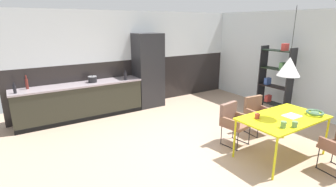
{
  "coord_description": "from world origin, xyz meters",
  "views": [
    {
      "loc": [
        -3.14,
        -3.31,
        2.36
      ],
      "look_at": [
        -0.56,
        0.77,
        1.01
      ],
      "focal_mm": 27.23,
      "sensor_mm": 36.0,
      "label": 1
    }
  ],
  "objects_px": {
    "mug_short_terracotta": "(295,124)",
    "mug_tall_blue": "(283,125)",
    "armchair_near_window": "(233,119)",
    "cooking_pot": "(92,79)",
    "mug_dark_espresso": "(257,116)",
    "bottle_spice_small": "(15,89)",
    "pendant_lamp_over_table_near": "(289,67)",
    "armchair_far_side": "(256,111)",
    "bottle_oil_tall": "(27,83)",
    "fruit_bowl": "(315,113)",
    "bottle_vinegar_dark": "(125,76)",
    "open_book": "(292,116)",
    "open_shelf_unit": "(275,78)",
    "refrigerator_column": "(148,71)",
    "dining_table": "(283,120)"
  },
  "relations": [
    {
      "from": "mug_short_terracotta",
      "to": "mug_tall_blue",
      "type": "height_order",
      "value": "mug_tall_blue"
    },
    {
      "from": "armchair_near_window",
      "to": "cooking_pot",
      "type": "xyz_separation_m",
      "value": [
        -1.85,
        3.06,
        0.45
      ]
    },
    {
      "from": "mug_dark_espresso",
      "to": "mug_tall_blue",
      "type": "relative_size",
      "value": 0.92
    },
    {
      "from": "mug_short_terracotta",
      "to": "bottle_spice_small",
      "type": "xyz_separation_m",
      "value": [
        -3.67,
        4.1,
        0.19
      ]
    },
    {
      "from": "armchair_near_window",
      "to": "pendant_lamp_over_table_near",
      "type": "height_order",
      "value": "pendant_lamp_over_table_near"
    },
    {
      "from": "armchair_far_side",
      "to": "cooking_pot",
      "type": "distance_m",
      "value": 4.02
    },
    {
      "from": "mug_tall_blue",
      "to": "bottle_oil_tall",
      "type": "bearing_deg",
      "value": 127.01
    },
    {
      "from": "mug_dark_espresso",
      "to": "bottle_spice_small",
      "type": "height_order",
      "value": "bottle_spice_small"
    },
    {
      "from": "armchair_near_window",
      "to": "fruit_bowl",
      "type": "relative_size",
      "value": 2.74
    },
    {
      "from": "mug_tall_blue",
      "to": "bottle_vinegar_dark",
      "type": "xyz_separation_m",
      "value": [
        -0.98,
        3.96,
        0.2
      ]
    },
    {
      "from": "armchair_far_side",
      "to": "bottle_oil_tall",
      "type": "height_order",
      "value": "bottle_oil_tall"
    },
    {
      "from": "open_book",
      "to": "open_shelf_unit",
      "type": "height_order",
      "value": "open_shelf_unit"
    },
    {
      "from": "refrigerator_column",
      "to": "mug_tall_blue",
      "type": "distance_m",
      "value": 4.17
    },
    {
      "from": "open_shelf_unit",
      "to": "fruit_bowl",
      "type": "bearing_deg",
      "value": -37.13
    },
    {
      "from": "armchair_far_side",
      "to": "open_book",
      "type": "xyz_separation_m",
      "value": [
        -0.32,
        -1.0,
        0.26
      ]
    },
    {
      "from": "fruit_bowl",
      "to": "bottle_spice_small",
      "type": "xyz_separation_m",
      "value": [
        -4.49,
        3.97,
        0.2
      ]
    },
    {
      "from": "dining_table",
      "to": "open_shelf_unit",
      "type": "relative_size",
      "value": 0.85
    },
    {
      "from": "mug_dark_espresso",
      "to": "cooking_pot",
      "type": "bearing_deg",
      "value": 115.67
    },
    {
      "from": "fruit_bowl",
      "to": "open_shelf_unit",
      "type": "xyz_separation_m",
      "value": [
        1.36,
        1.8,
        0.14
      ]
    },
    {
      "from": "pendant_lamp_over_table_near",
      "to": "armchair_far_side",
      "type": "bearing_deg",
      "value": 62.44
    },
    {
      "from": "armchair_far_side",
      "to": "cooking_pot",
      "type": "relative_size",
      "value": 3.6
    },
    {
      "from": "refrigerator_column",
      "to": "mug_dark_espresso",
      "type": "distance_m",
      "value": 3.68
    },
    {
      "from": "fruit_bowl",
      "to": "cooking_pot",
      "type": "xyz_separation_m",
      "value": [
        -2.78,
        4.13,
        0.17
      ]
    },
    {
      "from": "open_book",
      "to": "bottle_spice_small",
      "type": "bearing_deg",
      "value": 137.19
    },
    {
      "from": "open_book",
      "to": "pendant_lamp_over_table_near",
      "type": "bearing_deg",
      "value": 157.39
    },
    {
      "from": "bottle_vinegar_dark",
      "to": "fruit_bowl",
      "type": "bearing_deg",
      "value": -63.29
    },
    {
      "from": "mug_dark_espresso",
      "to": "pendant_lamp_over_table_near",
      "type": "xyz_separation_m",
      "value": [
        0.44,
        -0.2,
        0.85
      ]
    },
    {
      "from": "open_book",
      "to": "bottle_spice_small",
      "type": "relative_size",
      "value": 1.22
    },
    {
      "from": "dining_table",
      "to": "bottle_oil_tall",
      "type": "distance_m",
      "value": 5.45
    },
    {
      "from": "armchair_far_side",
      "to": "open_shelf_unit",
      "type": "relative_size",
      "value": 0.43
    },
    {
      "from": "bottle_vinegar_dark",
      "to": "open_shelf_unit",
      "type": "distance_m",
      "value": 3.95
    },
    {
      "from": "bottle_oil_tall",
      "to": "pendant_lamp_over_table_near",
      "type": "bearing_deg",
      "value": -47.53
    },
    {
      "from": "pendant_lamp_over_table_near",
      "to": "open_shelf_unit",
      "type": "bearing_deg",
      "value": 38.73
    },
    {
      "from": "cooking_pot",
      "to": "bottle_spice_small",
      "type": "bearing_deg",
      "value": -174.8
    },
    {
      "from": "mug_short_terracotta",
      "to": "cooking_pot",
      "type": "distance_m",
      "value": 4.69
    },
    {
      "from": "refrigerator_column",
      "to": "cooking_pot",
      "type": "distance_m",
      "value": 1.6
    },
    {
      "from": "cooking_pot",
      "to": "open_shelf_unit",
      "type": "distance_m",
      "value": 4.75
    },
    {
      "from": "dining_table",
      "to": "mug_dark_espresso",
      "type": "relative_size",
      "value": 12.76
    },
    {
      "from": "armchair_near_window",
      "to": "open_shelf_unit",
      "type": "xyz_separation_m",
      "value": [
        2.29,
        0.73,
        0.42
      ]
    },
    {
      "from": "dining_table",
      "to": "mug_dark_espresso",
      "type": "height_order",
      "value": "mug_dark_espresso"
    },
    {
      "from": "cooking_pot",
      "to": "fruit_bowl",
      "type": "bearing_deg",
      "value": -56.04
    },
    {
      "from": "cooking_pot",
      "to": "bottle_spice_small",
      "type": "relative_size",
      "value": 0.9
    },
    {
      "from": "refrigerator_column",
      "to": "fruit_bowl",
      "type": "distance_m",
      "value": 4.29
    },
    {
      "from": "bottle_oil_tall",
      "to": "bottle_spice_small",
      "type": "bearing_deg",
      "value": -131.91
    },
    {
      "from": "mug_dark_espresso",
      "to": "bottle_oil_tall",
      "type": "distance_m",
      "value": 5.0
    },
    {
      "from": "bottle_oil_tall",
      "to": "dining_table",
      "type": "bearing_deg",
      "value": -47.66
    },
    {
      "from": "open_book",
      "to": "bottle_oil_tall",
      "type": "distance_m",
      "value": 5.6
    },
    {
      "from": "cooking_pot",
      "to": "bottle_spice_small",
      "type": "xyz_separation_m",
      "value": [
        -1.71,
        -0.16,
        0.02
      ]
    },
    {
      "from": "dining_table",
      "to": "cooking_pot",
      "type": "relative_size",
      "value": 7.11
    },
    {
      "from": "refrigerator_column",
      "to": "pendant_lamp_over_table_near",
      "type": "height_order",
      "value": "pendant_lamp_over_table_near"
    }
  ]
}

